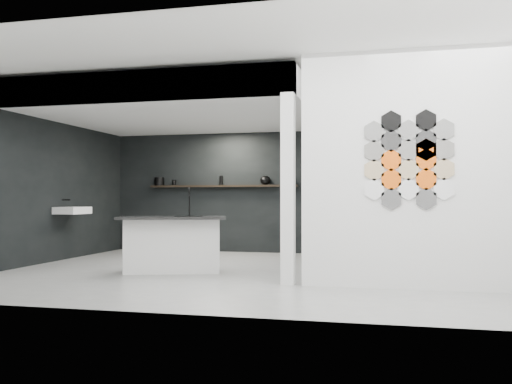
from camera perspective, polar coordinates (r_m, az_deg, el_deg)
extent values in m
cube|color=gray|center=(8.23, -1.18, -8.05)|extent=(7.00, 6.00, 0.01)
cube|color=silver|center=(6.90, 14.79, 2.24)|extent=(2.45, 0.15, 2.80)
cube|color=black|center=(11.37, -3.69, -0.04)|extent=(4.40, 0.04, 2.35)
cube|color=black|center=(10.48, -18.38, 0.04)|extent=(0.04, 4.00, 2.35)
cube|color=silver|center=(9.63, -7.21, 8.29)|extent=(4.40, 4.00, 0.40)
cube|color=silver|center=(7.00, 3.22, 0.34)|extent=(0.16, 0.16, 2.35)
cube|color=silver|center=(7.89, -12.26, 10.29)|extent=(4.40, 0.16, 0.40)
cube|color=silver|center=(10.19, -17.88, -1.77)|extent=(0.40, 0.60, 0.12)
cube|color=black|center=(11.24, -3.36, 0.60)|extent=(3.00, 0.15, 0.04)
cube|color=silver|center=(8.25, -8.32, -5.32)|extent=(1.42, 0.86, 0.76)
cube|color=black|center=(8.16, -8.36, -2.56)|extent=(1.64, 1.08, 0.04)
cube|color=black|center=(8.26, -6.76, -2.46)|extent=(0.48, 0.44, 0.01)
cylinder|color=black|center=(8.43, -6.68, -1.17)|extent=(0.03, 0.03, 0.36)
torus|color=black|center=(8.38, -6.70, 0.04)|extent=(0.05, 0.12, 0.12)
cylinder|color=black|center=(11.71, -9.64, 1.05)|extent=(0.21, 0.21, 0.16)
ellipsoid|color=black|center=(11.03, 0.94, 1.19)|extent=(0.26, 0.26, 0.18)
cylinder|color=gray|center=(10.93, 3.43, 1.03)|extent=(0.19, 0.19, 0.11)
cylinder|color=gray|center=(10.93, 3.43, 1.10)|extent=(0.10, 0.10, 0.14)
cylinder|color=black|center=(11.26, -3.51, 1.16)|extent=(0.08, 0.08, 0.18)
cylinder|color=black|center=(11.59, -8.19, 0.93)|extent=(0.11, 0.11, 0.10)
cylinder|color=white|center=(6.80, 11.73, 0.27)|extent=(0.26, 0.02, 0.26)
cylinder|color=tan|center=(6.81, 11.73, 2.17)|extent=(0.26, 0.02, 0.26)
cylinder|color=#66635E|center=(6.83, 11.72, 4.05)|extent=(0.26, 0.02, 0.26)
cylinder|color=silver|center=(6.85, 11.72, 5.93)|extent=(0.26, 0.02, 0.26)
cylinder|color=black|center=(6.80, 13.38, -0.67)|extent=(0.26, 0.02, 0.26)
cylinder|color=#F2590C|center=(6.80, 13.37, 1.22)|extent=(0.26, 0.02, 0.26)
cylinder|color=#F2590C|center=(6.81, 13.37, 3.12)|extent=(0.26, 0.02, 0.26)
cylinder|color=#2D2D2D|center=(6.83, 13.36, 5.00)|extent=(0.26, 0.02, 0.26)
cylinder|color=black|center=(6.86, 13.36, 6.87)|extent=(0.26, 0.02, 0.26)
cylinder|color=white|center=(6.80, 15.02, 0.28)|extent=(0.26, 0.02, 0.26)
cylinder|color=tan|center=(6.81, 15.01, 2.18)|extent=(0.26, 0.02, 0.26)
cylinder|color=#66635E|center=(6.82, 15.01, 4.06)|extent=(0.26, 0.02, 0.26)
cylinder|color=silver|center=(6.85, 15.00, 5.94)|extent=(0.26, 0.02, 0.26)
cylinder|color=black|center=(6.81, 16.66, -0.66)|extent=(0.26, 0.02, 0.26)
cylinder|color=#F2590C|center=(6.81, 16.66, 1.23)|extent=(0.26, 0.02, 0.26)
cylinder|color=#F2590C|center=(6.82, 16.65, 3.12)|extent=(0.26, 0.02, 0.26)
cylinder|color=#2D2D2D|center=(6.84, 16.64, 5.00)|extent=(0.26, 0.02, 0.26)
cylinder|color=black|center=(6.87, 16.64, 6.87)|extent=(0.26, 0.02, 0.26)
cylinder|color=white|center=(6.82, 18.29, 0.29)|extent=(0.26, 0.02, 0.26)
cylinder|color=tan|center=(6.83, 18.29, 2.18)|extent=(0.26, 0.02, 0.26)
cylinder|color=#66635E|center=(6.84, 18.28, 4.06)|extent=(0.26, 0.02, 0.26)
cylinder|color=silver|center=(6.87, 18.27, 5.93)|extent=(0.26, 0.02, 0.26)
cylinder|color=#F2590C|center=(6.83, 16.65, 4.06)|extent=(0.26, 0.02, 0.26)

